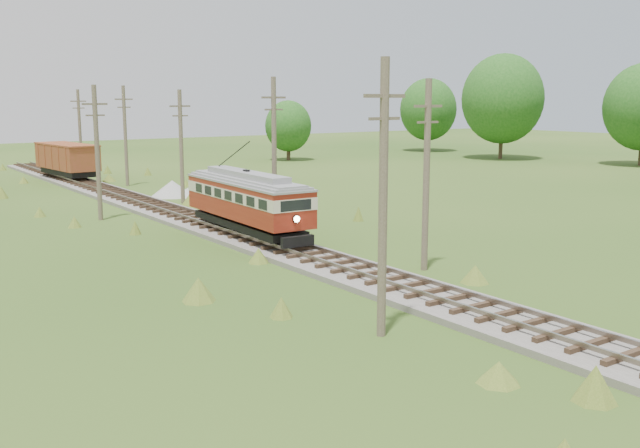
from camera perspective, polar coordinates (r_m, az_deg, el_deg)
railbed_main at (r=44.22m, az=-9.19°, el=0.05°), size 3.60×96.00×0.57m
streetcar at (r=39.16m, az=-5.87°, el=2.08°), size 2.95×10.90×4.94m
gondola at (r=71.69m, az=-19.58°, el=4.97°), size 3.81×9.33×3.02m
gravel_pile at (r=58.31m, az=-11.55°, el=2.76°), size 3.55×3.77×1.29m
utility_pole_r_2 at (r=32.25m, az=8.52°, el=4.02°), size 1.60×0.30×8.60m
utility_pole_r_3 at (r=42.56m, az=-3.69°, el=5.79°), size 1.60×0.30×9.00m
utility_pole_r_4 at (r=54.03m, az=-11.04°, el=6.19°), size 1.60×0.30×8.40m
utility_pole_r_5 at (r=66.24m, az=-15.31°, el=6.90°), size 1.60×0.30×8.90m
utility_pole_r_6 at (r=78.55m, az=-18.65°, el=7.08°), size 1.60×0.30×8.70m
utility_pole_l_a at (r=22.82m, az=5.07°, el=2.18°), size 1.60×0.30×9.00m
utility_pole_l_b at (r=47.65m, az=-17.39°, el=5.56°), size 1.60×0.30×8.60m
tree_right_4 at (r=96.43m, az=14.41°, el=9.67°), size 10.50×10.50×13.53m
tree_right_5 at (r=108.99m, az=8.65°, el=9.05°), size 8.40×8.40×10.82m
tree_mid_b at (r=91.47m, az=-2.56°, el=7.83°), size 5.88×5.88×7.57m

